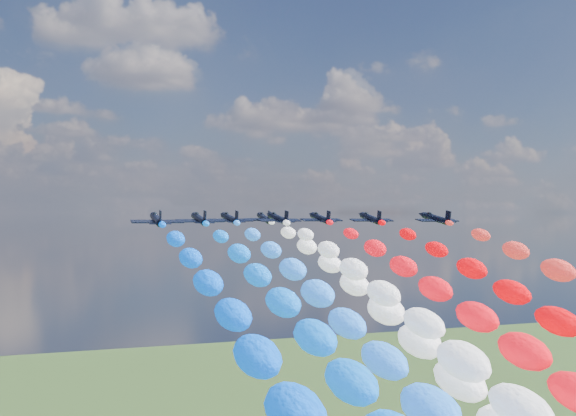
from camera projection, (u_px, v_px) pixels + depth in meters
name	position (u px, v px, depth m)	size (l,w,h in m)	color
jet_0	(157.00, 219.00, 124.59)	(8.45, 11.33, 2.50)	black
jet_1	(199.00, 219.00, 136.06)	(8.45, 11.33, 2.50)	black
jet_2	(230.00, 218.00, 147.00)	(8.45, 11.33, 2.50)	black
trail_2	(405.00, 412.00, 82.55)	(6.49, 134.35, 46.21)	#2170F4
jet_3	(278.00, 218.00, 146.89)	(8.45, 11.33, 2.50)	black
trail_3	(491.00, 412.00, 82.44)	(6.49, 134.35, 46.21)	white
jet_4	(264.00, 218.00, 159.96)	(8.45, 11.33, 2.50)	black
trail_4	(438.00, 385.00, 95.51)	(6.49, 134.35, 46.21)	white
jet_5	(320.00, 218.00, 152.88)	(8.45, 11.33, 2.50)	black
trail_5	(549.00, 398.00, 88.43)	(6.49, 134.35, 46.21)	red
jet_6	(371.00, 218.00, 148.66)	(8.45, 11.33, 2.50)	black
jet_7	(436.00, 218.00, 145.02)	(8.45, 11.33, 2.50)	black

